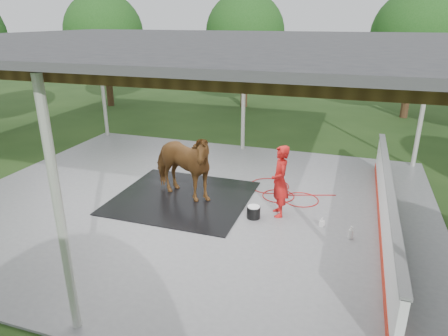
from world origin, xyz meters
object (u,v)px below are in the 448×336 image
(dasher_board, at_px, (385,207))
(handler, at_px, (280,181))
(wash_bucket, at_px, (254,212))
(horse, at_px, (181,165))

(dasher_board, distance_m, handler, 2.39)
(wash_bucket, bearing_deg, handler, 34.06)
(handler, xyz_separation_m, wash_bucket, (-0.53, -0.36, -0.72))
(dasher_board, xyz_separation_m, wash_bucket, (-2.89, -0.39, -0.39))
(dasher_board, distance_m, wash_bucket, 2.94)
(handler, bearing_deg, horse, -115.15)
(horse, xyz_separation_m, wash_bucket, (2.06, -0.49, -0.78))
(horse, relative_size, wash_bucket, 6.73)
(handler, distance_m, wash_bucket, 0.96)
(handler, height_order, wash_bucket, handler)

